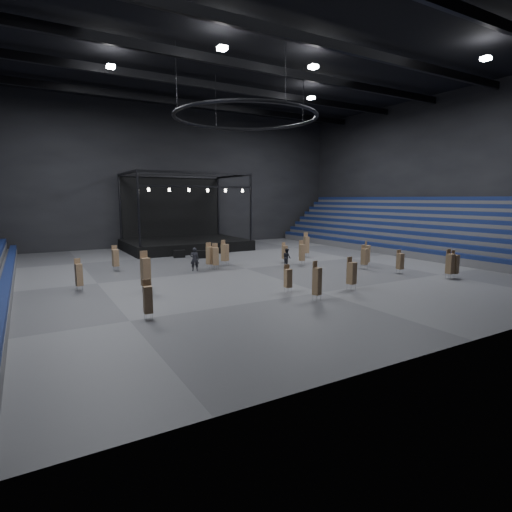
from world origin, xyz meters
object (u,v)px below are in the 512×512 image
chair_stack_4 (215,256)px  chair_stack_15 (146,271)px  chair_stack_7 (225,252)px  chair_stack_13 (352,273)px  flight_case_left (179,254)px  chair_stack_3 (210,255)px  chair_stack_5 (115,257)px  chair_stack_0 (455,264)px  chair_stack_12 (288,278)px  man_center (195,259)px  chair_stack_10 (306,244)px  flight_case_mid (201,254)px  chair_stack_8 (285,252)px  chair_stack_14 (317,281)px  chair_stack_9 (450,263)px  chair_stack_16 (400,261)px  flight_case_right (224,250)px  chair_stack_2 (302,252)px  chair_stack_1 (367,253)px  chair_stack_6 (79,274)px  chair_stack_11 (148,299)px  chair_stack_17 (364,256)px  crew_member (287,257)px  stage (183,237)px

chair_stack_4 → chair_stack_15: bearing=-130.2°
chair_stack_7 → chair_stack_13: chair_stack_7 is taller
flight_case_left → chair_stack_15: bearing=-117.1°
chair_stack_15 → chair_stack_3: bearing=31.6°
chair_stack_4 → chair_stack_5: (-7.69, 3.85, -0.07)m
chair_stack_3 → chair_stack_0: bearing=-56.6°
chair_stack_12 → man_center: bearing=105.0°
chair_stack_0 → chair_stack_10: chair_stack_10 is taller
flight_case_mid → chair_stack_8: bearing=-48.1°
chair_stack_14 → man_center: (-2.77, 13.24, -0.23)m
chair_stack_9 → chair_stack_8: bearing=116.8°
chair_stack_5 → flight_case_mid: bearing=12.6°
chair_stack_16 → flight_case_right: bearing=112.5°
chair_stack_7 → chair_stack_12: size_ratio=1.27×
chair_stack_2 → chair_stack_15: size_ratio=0.83×
flight_case_left → chair_stack_15: (-7.18, -14.01, 1.03)m
chair_stack_0 → chair_stack_1: size_ratio=0.96×
chair_stack_1 → chair_stack_16: chair_stack_1 is taller
chair_stack_7 → flight_case_mid: bearing=70.5°
chair_stack_0 → chair_stack_12: size_ratio=1.18×
chair_stack_5 → chair_stack_13: bearing=-58.1°
chair_stack_0 → chair_stack_1: (-1.63, 7.66, 0.01)m
chair_stack_3 → chair_stack_10: chair_stack_10 is taller
chair_stack_8 → chair_stack_10: chair_stack_10 is taller
chair_stack_15 → chair_stack_6: bearing=137.0°
chair_stack_11 → chair_stack_13: 13.86m
chair_stack_16 → chair_stack_17: bearing=108.8°
chair_stack_0 → chair_stack_1: 7.83m
chair_stack_15 → chair_stack_11: bearing=-111.5°
chair_stack_13 → crew_member: 10.23m
chair_stack_1 → stage: bearing=93.0°
flight_case_left → flight_case_mid: 2.37m
flight_case_mid → chair_stack_9: size_ratio=0.52×
chair_stack_4 → chair_stack_5: bearing=167.3°
chair_stack_7 → man_center: 3.65m
chair_stack_2 → chair_stack_10: (3.42, 3.83, 0.15)m
chair_stack_2 → chair_stack_4: chair_stack_4 is taller
chair_stack_3 → chair_stack_6: 11.49m
flight_case_left → chair_stack_16: bearing=-54.2°
chair_stack_16 → man_center: man_center is taller
chair_stack_7 → chair_stack_10: 10.01m
crew_member → chair_stack_14: bearing=156.0°
flight_case_right → flight_case_left: bearing=-173.3°
chair_stack_5 → chair_stack_15: 9.29m
chair_stack_6 → chair_stack_9: chair_stack_9 is taller
flight_case_left → chair_stack_3: (0.04, -8.10, 0.87)m
stage → chair_stack_11: size_ratio=6.66×
chair_stack_3 → chair_stack_8: chair_stack_3 is taller
chair_stack_1 → chair_stack_6: (-24.33, 2.46, -0.03)m
flight_case_left → flight_case_mid: size_ratio=0.99×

